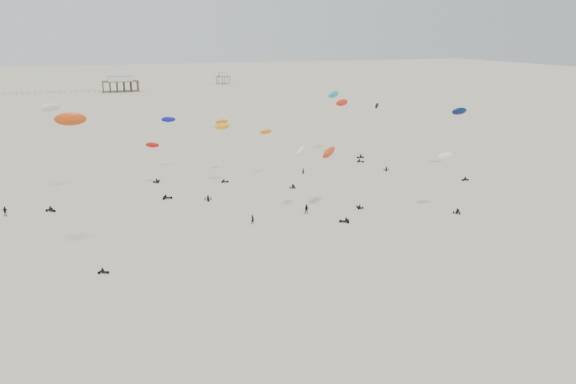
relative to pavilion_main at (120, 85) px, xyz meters
name	(u,v)px	position (x,y,z in m)	size (l,w,h in m)	color
ground_plane	(181,131)	(10.00, -150.00, -4.22)	(900.00, 900.00, 0.00)	#C3B79A
pavilion_main	(120,85)	(0.00, 0.00, 0.00)	(21.00, 13.00, 9.80)	brown
pavilion_small	(223,79)	(70.00, 30.00, -0.74)	(9.00, 7.00, 8.00)	brown
pier_fence	(26,94)	(-52.00, 0.00, -3.45)	(80.20, 0.20, 1.50)	black
rig_0	(217,154)	(4.04, -232.52, 4.15)	(9.02, 13.41, 17.95)	black
rig_1	(276,153)	(19.36, -228.57, 2.53)	(5.11, 15.15, 16.34)	black
rig_2	(311,167)	(17.47, -254.66, 5.04)	(8.13, 13.08, 15.35)	black
rig_3	(380,128)	(51.45, -220.69, 5.48)	(6.19, 15.87, 19.12)	black
rig_4	(51,134)	(-29.58, -226.88, 9.75)	(5.06, 15.68, 21.53)	black
rig_5	(165,140)	(-4.54, -213.03, 4.35)	(8.18, 14.15, 17.46)	black
rig_6	(75,141)	(-24.39, -265.09, 14.84)	(5.78, 8.42, 23.21)	black
rig_7	(223,139)	(8.57, -219.65, 4.90)	(4.78, 11.23, 15.12)	black
rig_8	(332,157)	(22.41, -253.16, 6.38)	(9.40, 6.41, 13.27)	black
rig_9	(460,121)	(67.19, -233.55, 8.37)	(9.85, 14.68, 19.34)	black
rig_10	(159,168)	(-8.23, -228.77, 1.10)	(3.83, 14.29, 14.63)	black
rig_11	(338,104)	(46.71, -203.81, 10.15)	(7.61, 14.46, 19.46)	black
rig_12	(345,114)	(46.64, -209.28, 7.96)	(4.75, 13.36, 17.39)	black
rig_13	(448,172)	(43.47, -262.23, 3.72)	(4.98, 5.90, 11.79)	black
spectator_0	(253,224)	(4.85, -256.91, -4.22)	(0.75, 0.52, 2.07)	black
spectator_1	(307,214)	(16.49, -254.97, -4.22)	(1.10, 0.64, 2.25)	black
spectator_2	(6,216)	(-38.87, -236.11, -4.22)	(1.37, 0.74, 2.32)	black
spectator_3	(303,174)	(27.52, -225.30, -4.22)	(0.69, 0.47, 1.88)	black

